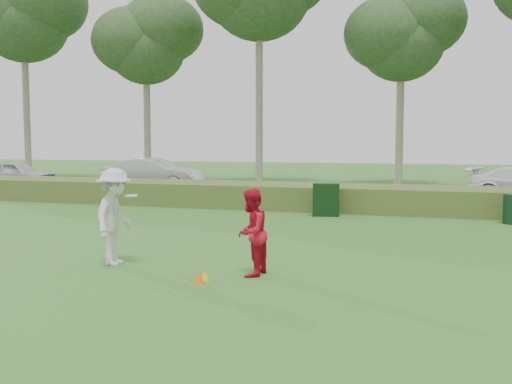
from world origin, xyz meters
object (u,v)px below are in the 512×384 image
(player_white, at_px, (115,216))
(car_mid, at_px, (154,174))
(cone_orange, at_px, (199,278))
(utility_cabinet, at_px, (326,200))
(car_left, at_px, (16,174))
(player_red, at_px, (251,232))
(cone_yellow, at_px, (205,275))

(player_white, distance_m, car_mid, 17.89)
(cone_orange, xyz_separation_m, car_mid, (-10.04, 17.08, 0.78))
(utility_cabinet, bearing_deg, player_white, -118.01)
(cone_orange, height_order, car_left, car_left)
(cone_orange, bearing_deg, player_red, 51.61)
(utility_cabinet, bearing_deg, player_red, -99.56)
(utility_cabinet, height_order, car_mid, car_mid)
(player_red, relative_size, utility_cabinet, 1.48)
(car_left, bearing_deg, cone_orange, -141.11)
(cone_orange, bearing_deg, car_left, 137.85)
(utility_cabinet, relative_size, car_mid, 0.22)
(cone_yellow, xyz_separation_m, car_left, (-18.38, 16.39, 0.69))
(player_red, distance_m, car_left, 24.73)
(car_left, bearing_deg, car_mid, -95.83)
(player_red, height_order, cone_yellow, player_red)
(player_white, distance_m, car_left, 22.44)
(player_red, distance_m, cone_yellow, 1.19)
(utility_cabinet, distance_m, car_mid, 12.54)
(player_white, bearing_deg, car_mid, 18.30)
(player_white, relative_size, car_mid, 0.40)
(player_red, height_order, cone_orange, player_red)
(cone_orange, height_order, utility_cabinet, utility_cabinet)
(utility_cabinet, relative_size, car_left, 0.26)
(car_left, height_order, car_mid, car_mid)
(car_mid, bearing_deg, car_left, 90.77)
(player_white, bearing_deg, cone_orange, -119.67)
(player_white, height_order, car_mid, player_white)
(cone_orange, height_order, car_mid, car_mid)
(player_red, bearing_deg, utility_cabinet, -174.65)
(cone_yellow, relative_size, car_mid, 0.04)
(player_white, xyz_separation_m, car_left, (-16.06, 15.67, -0.21))
(cone_yellow, relative_size, utility_cabinet, 0.18)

